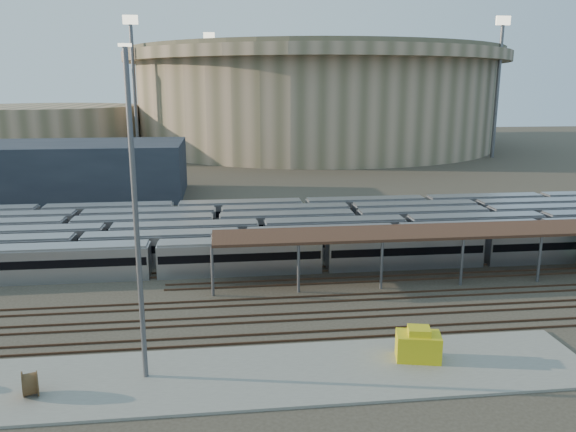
% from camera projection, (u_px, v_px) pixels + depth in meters
% --- Properties ---
extents(ground, '(420.00, 420.00, 0.00)m').
position_uv_depth(ground, '(294.00, 297.00, 55.50)').
color(ground, '#383026').
rests_on(ground, ground).
extents(apron, '(50.00, 9.00, 0.20)m').
position_uv_depth(apron, '(253.00, 375.00, 40.41)').
color(apron, gray).
rests_on(apron, ground).
extents(subway_trains, '(124.93, 23.90, 3.60)m').
position_uv_depth(subway_trains, '(261.00, 232.00, 72.73)').
color(subway_trains, '#A8A7AC').
rests_on(subway_trains, ground).
extents(inspection_shed, '(60.30, 6.00, 5.30)m').
position_uv_depth(inspection_shed, '(491.00, 231.00, 60.76)').
color(inspection_shed, '#59595E').
rests_on(inspection_shed, ground).
extents(empty_tracks, '(170.00, 9.62, 0.18)m').
position_uv_depth(empty_tracks, '(302.00, 316.00, 50.65)').
color(empty_tracks, '#4C3323').
rests_on(empty_tracks, ground).
extents(stadium, '(124.00, 124.00, 32.50)m').
position_uv_depth(stadium, '(314.00, 96.00, 189.87)').
color(stadium, tan).
rests_on(stadium, ground).
extents(secondary_arena, '(56.00, 56.00, 14.00)m').
position_uv_depth(secondary_arena, '(47.00, 129.00, 172.58)').
color(secondary_arena, tan).
rests_on(secondary_arena, ground).
extents(service_building, '(42.00, 20.00, 10.00)m').
position_uv_depth(service_building, '(68.00, 170.00, 103.45)').
color(service_building, '#1E232D').
rests_on(service_building, ground).
extents(floodlight_0, '(4.00, 1.00, 38.40)m').
position_uv_depth(floodlight_0, '(134.00, 83.00, 153.57)').
color(floodlight_0, '#59595E').
rests_on(floodlight_0, ground).
extents(floodlight_2, '(4.00, 1.00, 38.40)m').
position_uv_depth(floodlight_2, '(498.00, 83.00, 155.45)').
color(floodlight_2, '#59595E').
rests_on(floodlight_2, ground).
extents(floodlight_3, '(4.00, 1.00, 38.40)m').
position_uv_depth(floodlight_3, '(210.00, 83.00, 204.20)').
color(floodlight_3, '#59595E').
rests_on(floodlight_3, ground).
extents(cable_reel_west, '(1.44, 1.93, 1.72)m').
position_uv_depth(cable_reel_west, '(30.00, 384.00, 37.41)').
color(cable_reel_west, brown).
rests_on(cable_reel_west, apron).
extents(yard_light_pole, '(0.80, 0.36, 22.82)m').
position_uv_depth(yard_light_pole, '(136.00, 220.00, 37.45)').
color(yard_light_pole, '#59595E').
rests_on(yard_light_pole, apron).
extents(yellow_equipment, '(3.63, 2.70, 2.04)m').
position_uv_depth(yellow_equipment, '(418.00, 346.00, 42.39)').
color(yellow_equipment, gold).
rests_on(yellow_equipment, apron).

